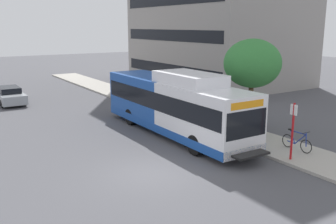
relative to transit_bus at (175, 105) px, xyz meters
The scene contains 7 objects.
ground_plane 5.70m from the transit_bus, 138.11° to the left, with size 120.00×120.00×0.00m, color #4C4C51.
sidewalk_curb 3.75m from the transit_bus, 28.86° to the left, with size 3.00×56.00×0.14m, color #A8A399.
transit_bus is the anchor object (origin of this frame).
bus_stop_sign_pole 6.90m from the transit_bus, 73.77° to the right, with size 0.10×0.36×2.60m.
bicycle_parked 6.82m from the transit_bus, 61.55° to the right, with size 0.52×1.76×1.02m.
street_tree_near_stop 4.95m from the transit_bus, 25.83° to the right, with size 3.23×3.23×5.22m.
parked_car_far_lane 15.60m from the transit_bus, 113.49° to the left, with size 1.80×4.50×1.33m.
Camera 1 is at (-7.50, -13.06, 6.07)m, focal length 40.70 mm.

